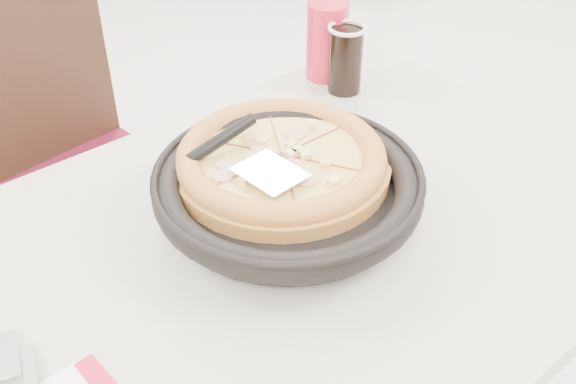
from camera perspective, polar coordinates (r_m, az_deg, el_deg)
chair_far at (r=1.64m, az=-16.57°, el=0.33°), size 0.47×0.47×0.95m
trivet at (r=1.06m, az=0.35°, el=-0.57°), size 0.13×0.13×0.04m
pizza_pan at (r=1.03m, az=0.00°, el=-0.36°), size 0.41×0.41×0.01m
pizza at (r=1.06m, az=-0.56°, el=2.21°), size 0.37×0.37×0.02m
pizza_server at (r=0.99m, az=-1.54°, el=1.66°), size 0.08×0.10×0.00m
cola_glass at (r=1.37m, az=4.88°, el=10.99°), size 0.07×0.07×0.13m
red_cup at (r=1.42m, az=3.32°, el=12.68°), size 0.09×0.09×0.16m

